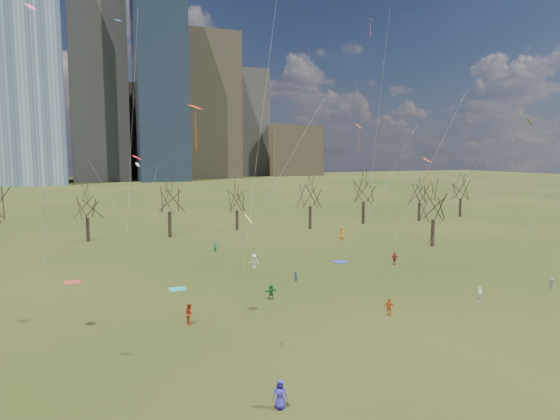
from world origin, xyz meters
name	(u,v)px	position (x,y,z in m)	size (l,w,h in m)	color
ground	(332,302)	(0.00, 0.00, 0.00)	(500.00, 500.00, 0.00)	black
downtown_skyline	(110,96)	(-2.43, 210.64, 39.01)	(212.50, 78.00, 118.00)	slate
bare_tree_row	(217,198)	(-0.09, 37.22, 6.12)	(113.04, 29.80, 9.50)	black
blanket_teal	(178,289)	(-11.85, 9.65, 0.01)	(1.60, 1.50, 0.03)	teal
blanket_navy	(340,262)	(8.85, 14.11, 0.01)	(1.60, 1.50, 0.03)	#2232A1
blanket_crimson	(72,282)	(-21.35, 16.44, 0.01)	(1.60, 1.50, 0.03)	#B03623
person_0	(280,394)	(-11.43, -15.27, 0.79)	(0.78, 0.50, 1.59)	#3129B4
person_1	(480,294)	(12.36, -4.86, 0.70)	(0.51, 0.33, 1.39)	silver
person_2	(190,314)	(-12.92, -0.62, 0.82)	(0.80, 0.62, 1.64)	#AC2F18
person_3	(552,284)	(21.51, -4.79, 0.61)	(0.78, 0.45, 1.21)	slate
person_4	(389,307)	(2.53, -5.02, 0.73)	(0.86, 0.36, 1.46)	#DB4918
person_5	(271,292)	(-4.63, 3.06, 0.68)	(1.27, 0.40, 1.37)	#16662D
person_8	(295,277)	(0.00, 7.86, 0.51)	(0.49, 0.38, 1.01)	#264BA5
person_9	(254,261)	(-1.92, 15.14, 0.80)	(1.04, 0.60, 1.61)	white
person_10	(394,259)	(13.96, 10.21, 0.76)	(0.89, 0.37, 1.51)	maroon
person_12	(342,233)	(17.08, 28.14, 0.90)	(0.88, 0.57, 1.79)	orange
person_13	(215,247)	(-3.63, 25.68, 0.74)	(0.54, 0.35, 1.47)	#1B7B67
kites_airborne	(296,148)	(1.38, 10.78, 13.78)	(56.97, 49.32, 32.50)	#FF4815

